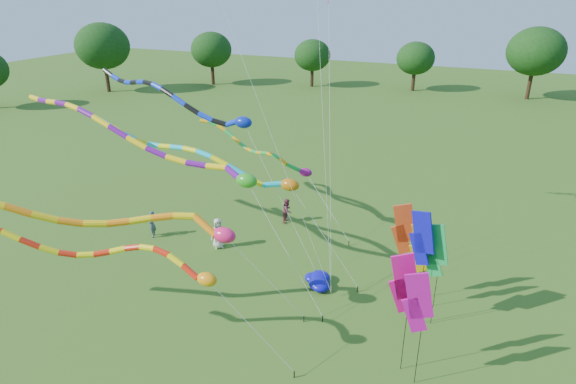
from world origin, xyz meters
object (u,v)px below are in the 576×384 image
at_px(person_a, 218,233).
at_px(tube_kite_orange, 106,218).
at_px(person_c, 287,210).
at_px(person_b, 152,224).
at_px(tube_kite_red, 124,258).
at_px(blue_nylon_heap, 322,280).

bearing_deg(person_a, tube_kite_orange, -135.18).
bearing_deg(person_c, person_a, 151.06).
height_order(person_a, person_b, person_a).
relative_size(tube_kite_red, tube_kite_orange, 0.78).
relative_size(tube_kite_red, person_c, 7.33).
xyz_separation_m(tube_kite_red, blue_nylon_heap, (5.09, 7.50, -4.22)).
height_order(tube_kite_red, person_b, tube_kite_red).
relative_size(tube_kite_orange, person_c, 9.42).
distance_m(blue_nylon_heap, person_c, 7.19).
height_order(person_b, person_c, person_b).
bearing_deg(blue_nylon_heap, person_c, 127.11).
distance_m(person_a, person_b, 4.24).
relative_size(blue_nylon_heap, person_c, 1.25).
distance_m(tube_kite_red, person_b, 10.72).
bearing_deg(tube_kite_orange, person_c, 54.21).
relative_size(tube_kite_orange, blue_nylon_heap, 7.53).
distance_m(tube_kite_red, person_a, 9.55).
bearing_deg(person_a, person_c, 22.49).
relative_size(person_a, person_b, 1.10).
relative_size(person_a, person_c, 1.15).
xyz_separation_m(tube_kite_red, person_c, (0.77, 13.22, -3.71)).
bearing_deg(person_c, tube_kite_red, 174.47).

